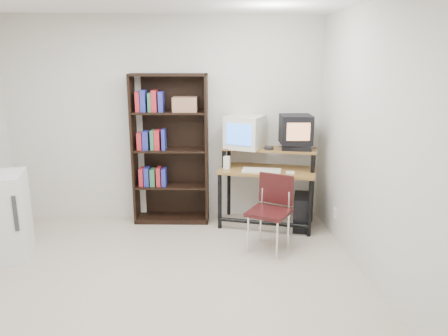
{
  "coord_description": "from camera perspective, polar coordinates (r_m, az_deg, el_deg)",
  "views": [
    {
      "loc": [
        0.34,
        -3.62,
        2.1
      ],
      "look_at": [
        0.67,
        1.1,
        0.89
      ],
      "focal_mm": 35.0,
      "sensor_mm": 36.0,
      "label": 1
    }
  ],
  "objects": [
    {
      "name": "back_wall",
      "position": [
        5.68,
        -7.45,
        6.15
      ],
      "size": [
        4.0,
        0.01,
        2.6
      ],
      "primitive_type": "cube",
      "color": "beige",
      "rests_on": "floor"
    },
    {
      "name": "wall_outlet",
      "position": [
        5.35,
        14.24,
        -5.74
      ],
      "size": [
        0.02,
        0.08,
        0.12
      ],
      "primitive_type": "cube",
      "color": "beige",
      "rests_on": "right_wall"
    },
    {
      "name": "mouse",
      "position": [
        5.31,
        8.64,
        -0.62
      ],
      "size": [
        0.11,
        0.08,
        0.03
      ],
      "primitive_type": "cube",
      "rotation": [
        0.0,
        0.0,
        -0.16
      ],
      "color": "white",
      "rests_on": "mousepad"
    },
    {
      "name": "keyboard",
      "position": [
        5.37,
        4.94,
        -0.39
      ],
      "size": [
        0.51,
        0.32,
        0.03
      ],
      "primitive_type": "cube",
      "rotation": [
        0.0,
        0.0,
        -0.24
      ],
      "color": "silver",
      "rests_on": "computer_desk"
    },
    {
      "name": "mousepad",
      "position": [
        5.32,
        8.77,
        -0.8
      ],
      "size": [
        0.27,
        0.24,
        0.01
      ],
      "primitive_type": "cube",
      "rotation": [
        0.0,
        0.0,
        -0.33
      ],
      "color": "black",
      "rests_on": "computer_desk"
    },
    {
      "name": "right_wall",
      "position": [
        4.06,
        20.24,
        2.12
      ],
      "size": [
        0.01,
        4.0,
        2.6
      ],
      "primitive_type": "cube",
      "color": "beige",
      "rests_on": "floor"
    },
    {
      "name": "crt_tv",
      "position": [
        5.48,
        9.35,
        5.0
      ],
      "size": [
        0.4,
        0.39,
        0.35
      ],
      "rotation": [
        0.0,
        0.0,
        -0.06
      ],
      "color": "black",
      "rests_on": "vcr"
    },
    {
      "name": "pc_tower",
      "position": [
        5.59,
        10.12,
        -5.63
      ],
      "size": [
        0.31,
        0.49,
        0.42
      ],
      "primitive_type": "cube",
      "rotation": [
        0.0,
        0.0,
        -0.26
      ],
      "color": "black",
      "rests_on": "floor"
    },
    {
      "name": "crt_monitor",
      "position": [
        5.54,
        2.77,
        4.74
      ],
      "size": [
        0.58,
        0.58,
        0.41
      ],
      "rotation": [
        0.0,
        0.0,
        -0.49
      ],
      "color": "silver",
      "rests_on": "computer_desk"
    },
    {
      "name": "desk_speaker",
      "position": [
        5.47,
        0.37,
        0.66
      ],
      "size": [
        0.1,
        0.09,
        0.17
      ],
      "primitive_type": "cube",
      "rotation": [
        0.0,
        0.0,
        -0.26
      ],
      "color": "silver",
      "rests_on": "computer_desk"
    },
    {
      "name": "vcr",
      "position": [
        5.48,
        9.45,
        2.7
      ],
      "size": [
        0.41,
        0.33,
        0.08
      ],
      "primitive_type": "cube",
      "rotation": [
        0.0,
        0.0,
        -0.23
      ],
      "color": "black",
      "rests_on": "computer_desk"
    },
    {
      "name": "bookshelf",
      "position": [
        5.6,
        -7.02,
        2.62
      ],
      "size": [
        0.97,
        0.4,
        1.9
      ],
      "rotation": [
        0.0,
        0.0,
        -0.09
      ],
      "color": "black",
      "rests_on": "floor"
    },
    {
      "name": "computer_desk",
      "position": [
        5.5,
        5.71,
        -0.61
      ],
      "size": [
        1.31,
        0.92,
        0.98
      ],
      "rotation": [
        0.0,
        0.0,
        -0.3
      ],
      "color": "brown",
      "rests_on": "floor"
    },
    {
      "name": "front_wall",
      "position": [
        1.83,
        -14.57,
        -11.92
      ],
      "size": [
        4.0,
        0.01,
        2.6
      ],
      "primitive_type": "cube",
      "color": "beige",
      "rests_on": "floor"
    },
    {
      "name": "school_chair",
      "position": [
        4.85,
        6.24,
        -4.79
      ],
      "size": [
        0.58,
        0.58,
        0.84
      ],
      "rotation": [
        0.0,
        0.0,
        -0.57
      ],
      "color": "black",
      "rests_on": "floor"
    },
    {
      "name": "cd_spindle",
      "position": [
        5.44,
        5.87,
        2.56
      ],
      "size": [
        0.16,
        0.16,
        0.05
      ],
      "primitive_type": "cylinder",
      "rotation": [
        0.0,
        0.0,
        -0.53
      ],
      "color": "#26262B",
      "rests_on": "computer_desk"
    },
    {
      "name": "floor",
      "position": [
        4.2,
        -8.43,
        -15.9
      ],
      "size": [
        4.0,
        4.0,
        0.01
      ],
      "primitive_type": "cube",
      "color": "#BFB29E",
      "rests_on": "ground"
    }
  ]
}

